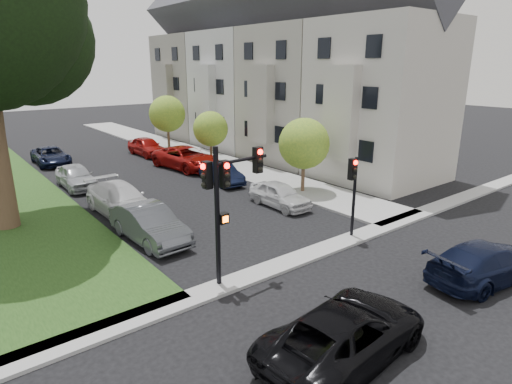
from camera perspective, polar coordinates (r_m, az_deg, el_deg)
ground at (r=15.83m, az=11.47°, el=-11.09°), size 140.00×140.00×0.00m
sidewalk_right at (r=38.00m, az=-9.78°, el=5.49°), size 3.50×44.00×0.12m
sidewalk_cross at (r=17.00m, az=6.33°, el=-8.58°), size 60.00×1.00×0.12m
house_a at (r=28.80m, az=16.60°, el=15.32°), size 7.70×7.55×15.97m
house_b at (r=33.75m, az=5.85°, el=16.01°), size 7.70×7.55×15.97m
house_c at (r=39.51m, az=-2.00°, el=16.17°), size 7.70×7.55×15.97m
house_d at (r=45.77m, az=-7.79°, el=16.10°), size 7.70×7.55×15.97m
small_tree_a at (r=24.73m, az=6.42°, el=6.42°), size 2.93×2.93×4.40m
small_tree_b at (r=32.55m, az=-6.09°, el=8.37°), size 2.63×2.63×3.95m
small_tree_c at (r=38.53m, az=-11.75°, el=10.16°), size 3.14×3.14×4.71m
traffic_signal_main at (r=13.96m, az=-4.03°, el=0.20°), size 2.36×0.61×4.84m
traffic_signal_secondary at (r=18.39m, az=12.83°, el=1.18°), size 0.46×0.37×3.59m
car_cross_near at (r=11.71m, az=11.84°, el=-17.86°), size 5.38×2.88×1.44m
car_cross_far at (r=17.02m, az=28.40°, el=-8.23°), size 5.08×2.70×1.40m
car_parked_0 at (r=22.65m, az=3.19°, el=-0.35°), size 1.60×3.88×1.32m
car_parked_1 at (r=27.22m, az=-4.62°, el=2.52°), size 1.77×4.07×1.30m
car_parked_2 at (r=31.34m, az=-9.29°, el=4.51°), size 3.35×5.99×1.58m
car_parked_3 at (r=36.68m, az=-14.36°, el=5.91°), size 1.93×4.48×1.51m
car_parked_5 at (r=18.78m, az=-14.06°, el=-4.14°), size 1.87×4.75×1.54m
car_parked_6 at (r=22.52m, az=-17.67°, el=-0.97°), size 2.26×5.30×1.52m
car_parked_7 at (r=28.25m, az=-22.85°, el=1.92°), size 1.73×4.26×1.45m
car_parked_8 at (r=35.83m, az=-25.68°, el=4.37°), size 2.27×4.75×1.31m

